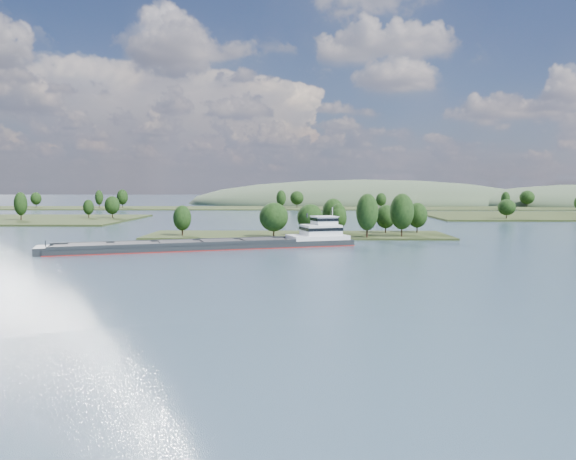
{
  "coord_description": "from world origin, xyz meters",
  "views": [
    {
      "loc": [
        0.49,
        -7.21,
        17.02
      ],
      "look_at": [
        -2.12,
        130.0,
        6.0
      ],
      "focal_mm": 35.0,
      "sensor_mm": 36.0,
      "label": 1
    }
  ],
  "objects": [
    {
      "name": "ground",
      "position": [
        0.0,
        120.0,
        0.0
      ],
      "size": [
        1800.0,
        1800.0,
        0.0
      ],
      "primitive_type": "plane",
      "color": "#344B5A",
      "rests_on": "ground"
    },
    {
      "name": "tree_island",
      "position": [
        7.81,
        178.61,
        4.14
      ],
      "size": [
        100.0,
        30.32,
        15.03
      ],
      "color": "#232E14",
      "rests_on": "ground"
    },
    {
      "name": "back_shoreline",
      "position": [
        9.29,
        399.9,
        0.77
      ],
      "size": [
        900.0,
        60.0,
        14.65
      ],
      "color": "#232E14",
      "rests_on": "ground"
    },
    {
      "name": "hill_west",
      "position": [
        60.0,
        500.0,
        0.0
      ],
      "size": [
        320.0,
        160.0,
        44.0
      ],
      "primitive_type": "ellipsoid",
      "color": "#394932",
      "rests_on": "ground"
    },
    {
      "name": "cargo_barge",
      "position": [
        -19.07,
        143.3,
        1.42
      ],
      "size": [
        81.9,
        36.04,
        11.25
      ],
      "color": "black",
      "rests_on": "ground"
    }
  ]
}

